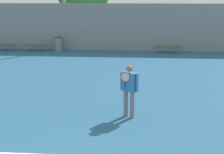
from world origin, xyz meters
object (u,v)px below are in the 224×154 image
Objects in this scene: tennis_player at (129,88)px; bench_courtside_near at (35,45)px; trash_bin at (58,44)px; bench_courtside_far at (2,45)px; bench_adjacent_court at (168,47)px.

bench_courtside_near is (-6.71, 11.62, -0.56)m from tennis_player.
trash_bin reaches higher than bench_courtside_near.
bench_courtside_far is (-2.40, 0.00, 0.00)m from bench_courtside_near.
tennis_player is 0.92× the size of bench_adjacent_court.
bench_courtside_far is at bearing 180.00° from bench_adjacent_court.
bench_courtside_far and bench_adjacent_court have the same top height.
trash_bin reaches higher than bench_adjacent_court.
bench_adjacent_court is at bearing 0.00° from bench_courtside_far.
bench_adjacent_court is (11.46, 0.00, -0.00)m from bench_courtside_far.
bench_adjacent_court is at bearing 103.00° from tennis_player.
bench_courtside_near is 1.76× the size of trash_bin.
bench_adjacent_court is at bearing -1.49° from trash_bin.
trash_bin is at bearing 178.51° from bench_adjacent_court.
bench_courtside_near and bench_adjacent_court have the same top height.
tennis_player is 1.73× the size of trash_bin.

